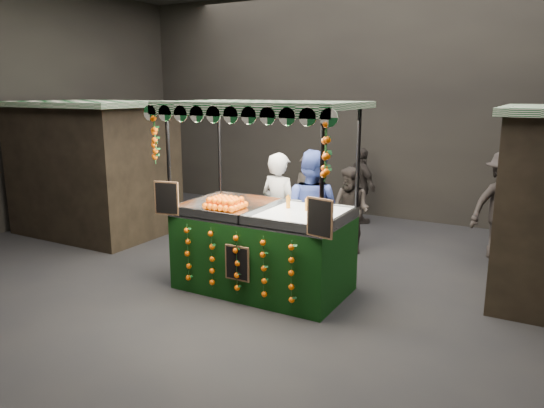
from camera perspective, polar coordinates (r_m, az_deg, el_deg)
The scene contains 11 objects.
ground at distance 7.59m, azimuth -1.34°, elevation -9.08°, with size 12.00×12.00×0.00m, color black.
market_hall at distance 7.08m, azimuth -1.48°, elevation 17.27°, with size 12.10×10.10×5.05m.
neighbour_stall_left at distance 10.78m, azimuth -19.19°, elevation 3.89°, with size 3.00×2.20×2.60m.
juice_stall at distance 7.19m, azimuth -1.05°, elevation -3.40°, with size 2.74×1.61×2.66m.
vendor_grey at distance 8.09m, azimuth 0.82°, elevation -0.80°, with size 0.75×0.57×1.86m.
vendor_blue at distance 7.82m, azimuth 4.42°, elevation -1.02°, with size 0.98×0.79×1.94m.
shopper_0 at distance 9.23m, azimuth 3.97°, elevation 0.31°, with size 0.66×0.47×1.70m.
shopper_1 at distance 9.02m, azimuth 8.77°, elevation -0.70°, with size 0.85×0.74×1.51m.
shopper_2 at distance 11.08m, azimuth 9.87°, elevation 2.02°, with size 1.00×0.89×1.62m.
shopper_3 at distance 9.31m, azimuth 24.41°, elevation -0.22°, with size 1.36×1.28×1.84m.
shopper_4 at distance 12.25m, azimuth -12.71°, elevation 3.11°, with size 1.00×0.94×1.72m.
Camera 1 is at (3.58, -6.08, 2.79)m, focal length 33.78 mm.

